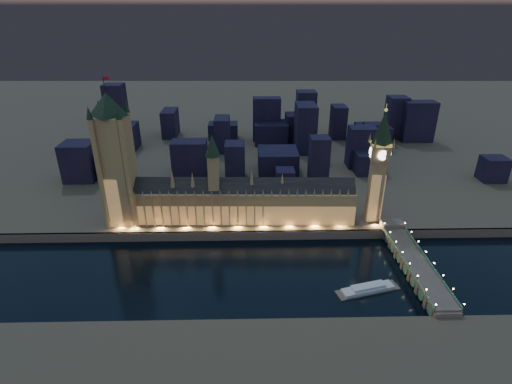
{
  "coord_description": "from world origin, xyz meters",
  "views": [
    {
      "loc": [
        -1.75,
        -248.19,
        180.26
      ],
      "look_at": [
        5.0,
        55.0,
        38.0
      ],
      "focal_mm": 28.0,
      "sensor_mm": 36.0,
      "label": 1
    }
  ],
  "objects_px": {
    "westminster_bridge": "(413,262)",
    "river_boat": "(368,289)",
    "elizabeth_tower": "(379,158)",
    "victoria_tower": "(115,155)",
    "palace_of_westminster": "(237,201)"
  },
  "relations": [
    {
      "from": "victoria_tower",
      "to": "river_boat",
      "type": "relative_size",
      "value": 2.64
    },
    {
      "from": "westminster_bridge",
      "to": "river_boat",
      "type": "height_order",
      "value": "westminster_bridge"
    },
    {
      "from": "westminster_bridge",
      "to": "victoria_tower",
      "type": "bearing_deg",
      "value": 164.2
    },
    {
      "from": "palace_of_westminster",
      "to": "river_boat",
      "type": "bearing_deg",
      "value": -43.91
    },
    {
      "from": "palace_of_westminster",
      "to": "elizabeth_tower",
      "type": "height_order",
      "value": "elizabeth_tower"
    },
    {
      "from": "palace_of_westminster",
      "to": "elizabeth_tower",
      "type": "bearing_deg",
      "value": 0.09
    },
    {
      "from": "elizabeth_tower",
      "to": "river_boat",
      "type": "bearing_deg",
      "value": -106.72
    },
    {
      "from": "westminster_bridge",
      "to": "river_boat",
      "type": "xyz_separation_m",
      "value": [
        -39.81,
        -23.96,
        -4.43
      ]
    },
    {
      "from": "elizabeth_tower",
      "to": "westminster_bridge",
      "type": "distance_m",
      "value": 88.9
    },
    {
      "from": "victoria_tower",
      "to": "river_boat",
      "type": "distance_m",
      "value": 221.71
    },
    {
      "from": "victoria_tower",
      "to": "westminster_bridge",
      "type": "distance_m",
      "value": 248.34
    },
    {
      "from": "palace_of_westminster",
      "to": "victoria_tower",
      "type": "bearing_deg",
      "value": 179.89
    },
    {
      "from": "palace_of_westminster",
      "to": "river_boat",
      "type": "relative_size",
      "value": 4.31
    },
    {
      "from": "victoria_tower",
      "to": "river_boat",
      "type": "bearing_deg",
      "value": -25.05
    },
    {
      "from": "palace_of_westminster",
      "to": "westminster_bridge",
      "type": "xyz_separation_m",
      "value": [
        132.41,
        -65.18,
        -20.38
      ]
    }
  ]
}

